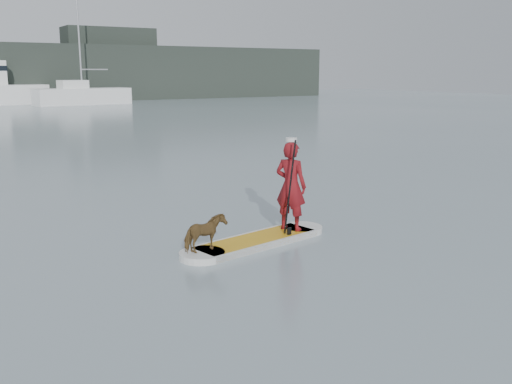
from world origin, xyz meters
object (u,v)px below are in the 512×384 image
dog (205,233)px  sailboat_e (82,95)px  paddleboard (256,241)px  paddler (291,186)px

dog → sailboat_e: sailboat_e is taller
sailboat_e → paddleboard: bearing=-106.0°
sailboat_e → dog: bearing=-107.2°
dog → sailboat_e: bearing=-23.2°
paddleboard → sailboat_e: bearing=68.4°
paddler → sailboat_e: (8.37, 47.73, -0.06)m
paddler → sailboat_e: 48.46m
paddler → sailboat_e: bearing=-39.5°
paddleboard → dog: bearing=180.0°
dog → paddler: bearing=-90.3°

